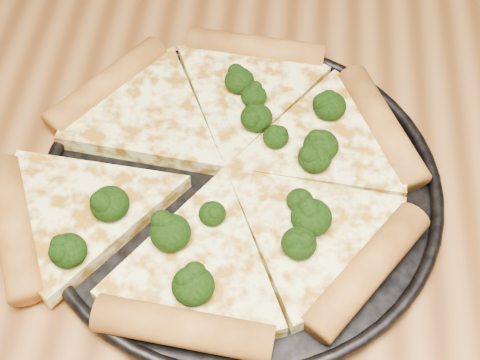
{
  "coord_description": "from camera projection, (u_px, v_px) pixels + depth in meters",
  "views": [
    {
      "loc": [
        -0.08,
        -0.27,
        1.21
      ],
      "look_at": [
        -0.11,
        0.05,
        0.77
      ],
      "focal_mm": 51.28,
      "sensor_mm": 36.0,
      "label": 1
    }
  ],
  "objects": [
    {
      "name": "dining_table",
      "position": [
        358.0,
        307.0,
        0.6
      ],
      "size": [
        1.2,
        0.9,
        0.75
      ],
      "color": "brown",
      "rests_on": "ground"
    },
    {
      "name": "broccoli_florets",
      "position": [
        243.0,
        182.0,
        0.53
      ],
      "size": [
        0.22,
        0.23,
        0.02
      ],
      "color": "black",
      "rests_on": "pizza"
    },
    {
      "name": "pizza",
      "position": [
        219.0,
        170.0,
        0.55
      ],
      "size": [
        0.36,
        0.32,
        0.03
      ],
      "rotation": [
        0.0,
        0.0,
        -0.1
      ],
      "color": "#FFFB9C",
      "rests_on": "pizza_pan"
    },
    {
      "name": "pizza_pan",
      "position": [
        240.0,
        186.0,
        0.56
      ],
      "size": [
        0.33,
        0.33,
        0.02
      ],
      "color": "black",
      "rests_on": "dining_table"
    }
  ]
}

